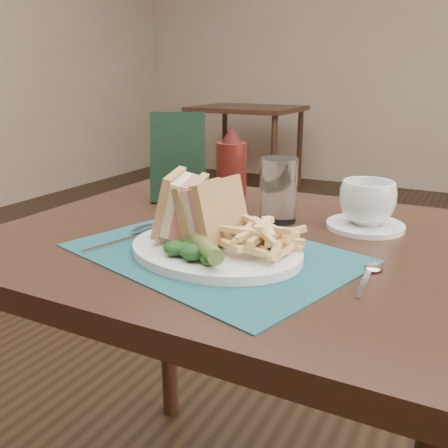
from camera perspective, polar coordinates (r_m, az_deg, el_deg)
name	(u,v)px	position (r m, az deg, el deg)	size (l,w,h in m)	color
floor	(306,415)	(1.72, 9.37, -20.70)	(7.00, 7.00, 0.00)	black
wall_back	(431,191)	(4.93, 22.55, 3.50)	(6.00, 6.00, 0.00)	tan
table_main	(238,403)	(1.12, 1.58, -19.76)	(0.90, 0.75, 0.75)	black
table_bg_left	(247,149)	(4.56, 2.63, 8.59)	(0.90, 0.75, 0.75)	black
placemat	(214,253)	(0.84, -1.18, -3.33)	(0.46, 0.33, 0.00)	#194C50
plate	(216,250)	(0.83, -0.97, -3.02)	(0.30, 0.24, 0.01)	white
sandwich_half_a	(169,205)	(0.86, -6.28, 2.22)	(0.06, 0.12, 0.10)	tan
sandwich_half_b	(203,209)	(0.84, -2.44, 1.70)	(0.06, 0.11, 0.10)	tan
kale_garnish	(196,250)	(0.77, -3.22, -2.95)	(0.11, 0.08, 0.03)	#153C18
pickle_spear	(204,246)	(0.76, -2.28, -2.49)	(0.03, 0.03, 0.12)	#4F6827
fries_pile	(260,234)	(0.79, 4.19, -1.12)	(0.18, 0.20, 0.06)	#F7CD7B
fork	(123,237)	(0.92, -11.43, -1.42)	(0.03, 0.17, 0.01)	silver
spoon	(367,276)	(0.77, 16.06, -5.78)	(0.03, 0.15, 0.01)	silver
saucer	(365,226)	(1.01, 15.83, -0.19)	(0.15, 0.15, 0.01)	white
coffee_cup	(367,202)	(1.00, 16.04, 2.39)	(0.11, 0.11, 0.08)	white
drinking_glass	(278,190)	(1.01, 6.22, 3.85)	(0.08, 0.08, 0.13)	white
ketchup_bottle	(232,169)	(1.07, 0.87, 6.25)	(0.06, 0.06, 0.19)	#4F130D
check_presenter	(178,157)	(1.18, -5.29, 7.59)	(0.13, 0.01, 0.21)	black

